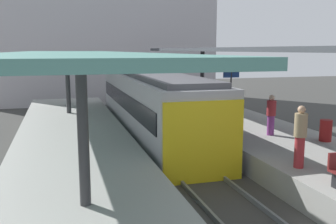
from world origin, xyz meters
name	(u,v)px	position (x,y,z in m)	size (l,w,h in m)	color
ground_plane	(181,167)	(0.00, 0.00, 0.00)	(80.00, 80.00, 0.00)	#383835
platform_left	(76,163)	(-3.80, 0.00, 0.50)	(4.40, 28.00, 1.00)	#9E9E99
platform_right	(271,147)	(3.80, 0.00, 0.50)	(4.40, 28.00, 1.00)	#9E9E99
track_ballast	(181,165)	(0.00, 0.00, 0.10)	(3.20, 28.00, 0.20)	#423F3D
rail_near_side	(162,162)	(-0.72, 0.00, 0.27)	(0.08, 28.00, 0.14)	slate
rail_far_side	(199,159)	(0.72, 0.00, 0.27)	(0.08, 28.00, 0.14)	slate
commuter_train	(151,104)	(0.00, 4.70, 1.73)	(2.78, 13.99, 3.10)	#ADADB2
canopy_left	(70,55)	(-3.80, 1.40, 4.14)	(4.18, 21.00, 3.26)	#333335
canopy_right	(258,51)	(3.80, 1.40, 4.31)	(4.18, 21.00, 3.43)	#333335
platform_sign	(231,83)	(4.52, 5.36, 2.62)	(0.90, 0.08, 2.21)	#262628
litter_bin	(326,130)	(5.15, -1.43, 1.40)	(0.44, 0.44, 0.80)	maroon
passenger_near_bench	(271,114)	(3.73, 0.03, 1.83)	(0.36, 0.36, 1.60)	#7A337A
passenger_mid_platform	(203,98)	(3.05, 5.61, 1.83)	(0.36, 0.36, 1.61)	#232328
passenger_far_end	(300,136)	(2.27, -3.91, 1.94)	(0.36, 0.36, 1.80)	maroon
station_building_backdrop	(104,36)	(-0.35, 20.00, 5.50)	(18.00, 6.00, 11.00)	#B7B2B7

